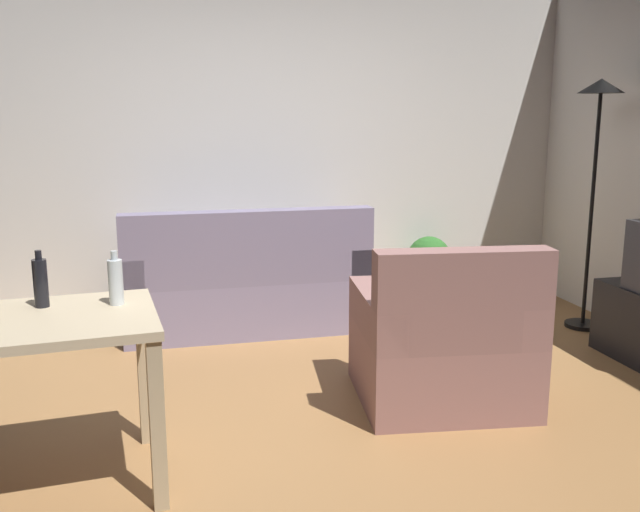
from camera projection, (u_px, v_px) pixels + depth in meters
name	position (u px, v px, depth m)	size (l,w,h in m)	color
ground_plane	(324.00, 413.00, 3.80)	(5.20, 4.40, 0.02)	#9E7042
wall_rear	(258.00, 141.00, 5.62)	(5.20, 0.10, 2.70)	silver
couch	(245.00, 287.00, 5.20)	(1.75, 0.84, 0.92)	gray
torchiere_lamp	(597.00, 136.00, 4.99)	(0.32, 0.32, 1.81)	black
desk	(6.00, 347.00, 2.86)	(1.26, 0.80, 0.76)	#C6B28E
potted_plant	(429.00, 265.00, 5.85)	(0.36, 0.36, 0.57)	brown
armchair	(444.00, 347.00, 3.85)	(0.99, 0.94, 0.92)	#996B66
bottle_dark	(41.00, 282.00, 3.01)	(0.06, 0.06, 0.25)	black
bottle_clear	(116.00, 281.00, 3.05)	(0.06, 0.06, 0.24)	silver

